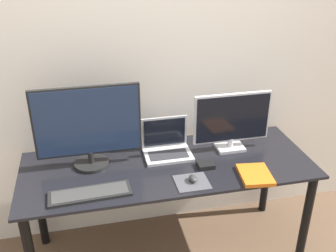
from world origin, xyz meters
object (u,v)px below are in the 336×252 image
keyboard (90,193)px  power_brick (206,165)px  laptop (167,145)px  mouse (193,178)px  monitor_right (232,121)px  book (255,175)px  monitor_left (88,126)px

keyboard → power_brick: bearing=10.9°
laptop → mouse: 0.37m
power_brick → monitor_right: bearing=38.2°
keyboard → monitor_right: bearing=18.6°
power_brick → laptop: bearing=131.8°
laptop → keyboard: bearing=-145.0°
book → laptop: bearing=139.2°
monitor_left → mouse: monitor_left is taller
laptop → book: bearing=-40.8°
monitor_right → book: bearing=-85.5°
mouse → book: mouse is taller
monitor_left → power_brick: monitor_left is taller
keyboard → power_brick: (0.70, 0.13, 0.01)m
monitor_right → monitor_left: bearing=-180.0°
monitor_left → mouse: (0.56, -0.31, -0.24)m
monitor_left → laptop: bearing=5.0°
monitor_left → mouse: bearing=-29.5°
monitor_left → power_brick: bearing=-14.6°
monitor_right → mouse: monitor_right is taller
mouse → monitor_left: bearing=150.5°
keyboard → mouse: size_ratio=6.37×
book → power_brick: size_ratio=2.48×
mouse → laptop: bearing=102.0°
monitor_right → mouse: (-0.34, -0.31, -0.18)m
monitor_left → power_brick: size_ratio=6.35×
laptop → keyboard: size_ratio=0.66×
book → power_brick: (-0.25, 0.17, 0.00)m
monitor_left → laptop: (0.48, 0.04, -0.21)m
power_brick → mouse: bearing=-131.0°
keyboard → power_brick: 0.71m
monitor_left → keyboard: size_ratio=1.39×
book → power_brick: bearing=146.5°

